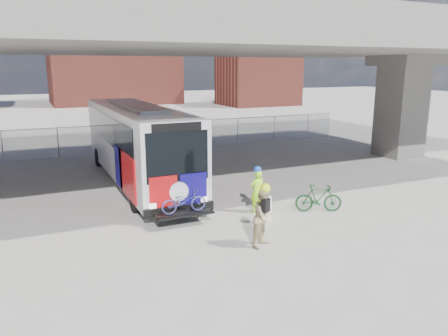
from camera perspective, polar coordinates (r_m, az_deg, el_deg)
ground at (r=17.75m, az=-1.33°, el=-4.48°), size 160.00×160.00×0.00m
bus at (r=20.87m, az=-11.38°, el=3.88°), size 2.67×12.90×3.69m
overpass at (r=20.69m, az=-5.98°, el=16.32°), size 40.00×16.00×7.95m
chainlink_fence at (r=28.62m, az=-10.90°, el=4.96°), size 30.00×0.06×30.00m
brick_buildings at (r=64.27m, az=-17.93°, el=12.53°), size 54.00×22.00×12.00m
smokestack at (r=73.87m, az=-8.63°, el=18.50°), size 2.20×2.20×25.00m
bollard at (r=15.35m, az=5.72°, el=-5.23°), size 0.27×0.27×1.02m
cyclist_hivis at (r=16.35m, az=4.35°, el=-2.90°), size 0.61×0.41×1.79m
cyclist_tan at (r=13.32m, az=5.33°, el=-6.35°), size 1.10×1.03×1.98m
bike_parked at (r=16.85m, az=12.25°, el=-3.87°), size 1.79×1.21×1.05m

